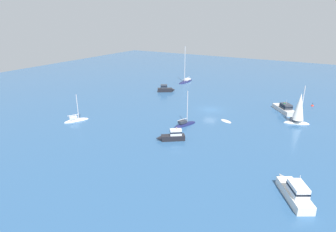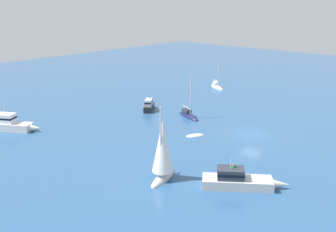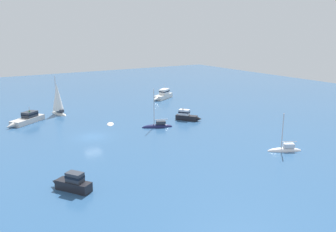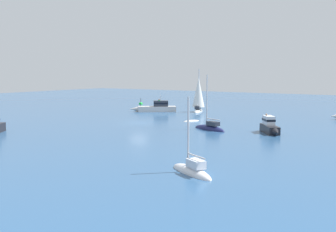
% 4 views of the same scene
% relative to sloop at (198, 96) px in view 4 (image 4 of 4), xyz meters
% --- Properties ---
extents(ground_plane, '(160.00, 160.00, 0.00)m').
position_rel_sloop_xyz_m(ground_plane, '(-0.39, 17.03, -2.62)').
color(ground_plane, '#2D5684').
extents(sloop, '(2.56, 4.64, 7.75)m').
position_rel_sloop_xyz_m(sloop, '(0.00, 0.00, 0.00)').
color(sloop, silver).
rests_on(sloop, ground).
extents(ketch_1, '(5.16, 3.03, 6.96)m').
position_rel_sloop_xyz_m(ketch_1, '(-11.33, 17.63, -2.50)').
color(ketch_1, '#191E4C').
rests_on(ketch_1, ground).
extents(ketch_2, '(4.55, 3.14, 5.63)m').
position_rel_sloop_xyz_m(ketch_2, '(-19.80, 36.52, -2.49)').
color(ketch_2, white).
rests_on(ketch_2, ground).
extents(dinghy, '(2.08, 2.71, 0.35)m').
position_rel_sloop_xyz_m(dinghy, '(-5.49, 11.79, -2.62)').
color(dinghy, silver).
rests_on(dinghy, ground).
extents(launch, '(7.16, 5.92, 2.75)m').
position_rel_sloop_xyz_m(launch, '(6.27, 3.36, -1.92)').
color(launch, silver).
rests_on(launch, ground).
extents(cabin_cruiser, '(3.60, 4.37, 2.11)m').
position_rel_sloop_xyz_m(cabin_cruiser, '(-18.13, 16.37, -1.87)').
color(cabin_cruiser, black).
rests_on(cabin_cruiser, ground).
extents(channel_buoy, '(0.85, 0.85, 1.70)m').
position_rel_sloop_xyz_m(channel_buoy, '(17.65, -7.25, -2.62)').
color(channel_buoy, green).
rests_on(channel_buoy, ground).
extents(mooring_buoy, '(0.58, 0.58, 1.02)m').
position_rel_sloop_xyz_m(mooring_buoy, '(13.43, -1.60, -2.62)').
color(mooring_buoy, red).
rests_on(mooring_buoy, ground).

